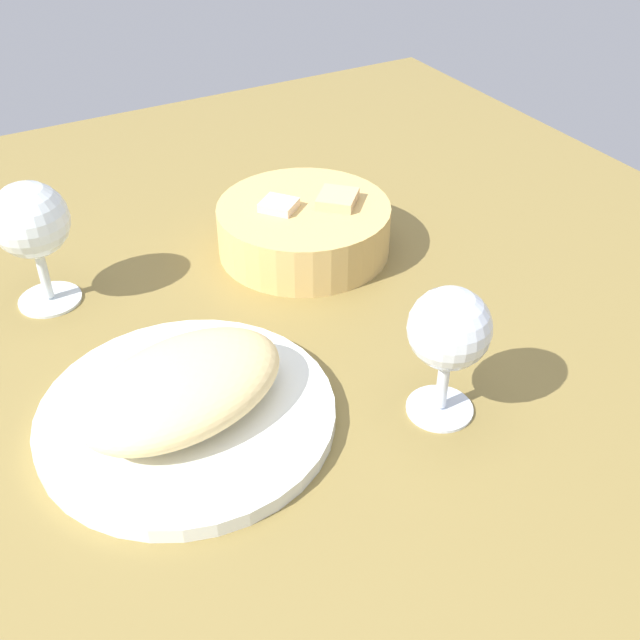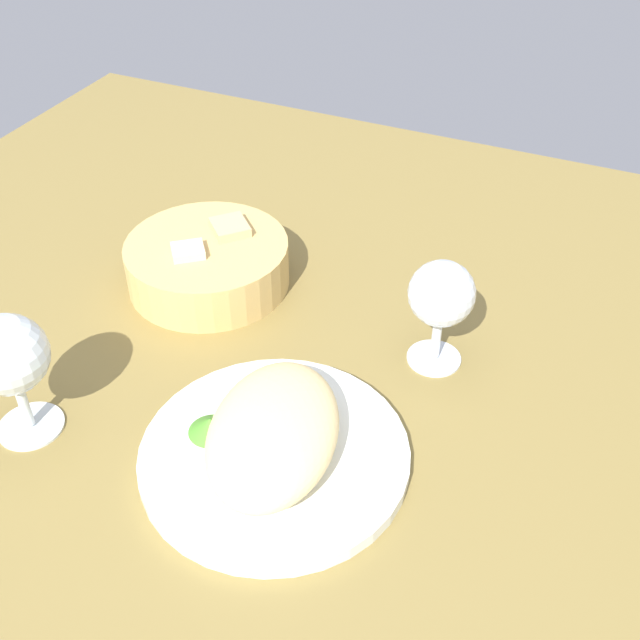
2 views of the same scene
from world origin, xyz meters
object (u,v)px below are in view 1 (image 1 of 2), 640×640
object	(u,v)px
bread_basket	(305,228)
wine_glass_near	(449,334)
wine_glass_far	(31,225)
plate	(187,415)

from	to	relation	value
bread_basket	wine_glass_near	bearing A→B (deg)	-94.55
wine_glass_near	wine_glass_far	size ratio (longest dim) A/B	0.93
bread_basket	plate	bearing A→B (deg)	-138.08
wine_glass_far	wine_glass_near	bearing A→B (deg)	-52.27
bread_basket	wine_glass_far	xyz separation A→B (cm)	(-27.71, 3.99, 6.05)
plate	wine_glass_far	world-z (taller)	wine_glass_far
plate	bread_basket	size ratio (longest dim) A/B	1.31
bread_basket	wine_glass_far	world-z (taller)	wine_glass_far
wine_glass_near	wine_glass_far	xyz separation A→B (cm)	(-25.42, 32.85, 0.65)
bread_basket	wine_glass_far	distance (cm)	28.65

